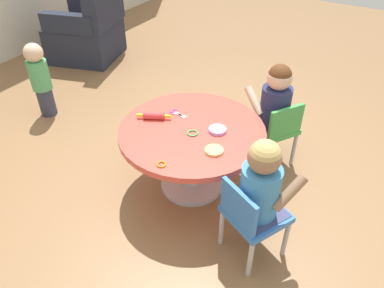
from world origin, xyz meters
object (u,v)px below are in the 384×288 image
Objects in this scene: child_chair_left at (251,215)px; rolling_pin at (154,116)px; child_chair_right at (275,129)px; seated_child_right at (276,99)px; toddler_standing at (40,78)px; craft_scissors at (176,113)px; armchair_dark at (89,32)px; seated_child_left at (262,182)px; craft_table at (192,142)px.

rolling_pin is (0.30, 0.84, 0.20)m from child_chair_left.
seated_child_right reaches higher than child_chair_right.
toddler_standing is 4.82× the size of craft_scissors.
seated_child_right is at bearing -106.62° from armchair_dark.
child_chair_right is 1.05× the size of seated_child_right.
child_chair_right is 0.89m from rolling_pin.
rolling_pin is at bearing 73.13° from seated_child_left.
seated_child_right is at bearing 57.15° from child_chair_right.
rolling_pin reaches higher than craft_table.
seated_child_left is at bearing -26.66° from child_chair_left.
craft_table is at bearing 144.10° from child_chair_right.
child_chair_left reaches higher than craft_scissors.
toddler_standing reaches higher than child_chair_right.
toddler_standing is 1.44m from craft_scissors.
armchair_dark reaches higher than craft_table.
seated_child_left is at bearing -106.87° from rolling_pin.
child_chair_left is 0.87m from child_chair_right.
armchair_dark is at bearing 59.92° from seated_child_left.
child_chair_left is 0.92m from rolling_pin.
armchair_dark is 2.30m from rolling_pin.
toddler_standing is at bearing -155.02° from armchair_dark.
craft_scissors is (-0.45, 0.53, -0.04)m from seated_child_right.
toddler_standing is (-1.15, -0.54, 0.05)m from armchair_dark.
craft_scissors is at bearing 63.20° from seated_child_left.
seated_child_left reaches higher than child_chair_left.
rolling_pin is at bearing 144.27° from craft_scissors.
craft_table is 0.66m from child_chair_left.
rolling_pin is at bearing 130.18° from child_chair_right.
craft_scissors is (-1.20, -1.97, 0.18)m from armchair_dark.
rolling_pin is 0.16m from craft_scissors.
seated_child_left is (0.04, -0.02, 0.23)m from child_chair_left.
seated_child_left is 1.00× the size of seated_child_right.
craft_scissors is (0.13, -0.09, -0.02)m from rolling_pin.
armchair_dark is 4.15× the size of rolling_pin.
toddler_standing is 1.36m from rolling_pin.
craft_table is at bearing -118.66° from craft_scissors.
seated_child_right is 2.01m from toddler_standing.
craft_table is at bearing -84.40° from rolling_pin.
armchair_dark is (1.62, 2.72, 0.00)m from child_chair_left.
rolling_pin reaches higher than craft_scissors.
seated_child_right is at bearing -47.25° from rolling_pin.
armchair_dark is 2.31m from craft_scissors.
armchair_dark is at bearing 59.19° from child_chair_left.
seated_child_right reaches higher than craft_table.
child_chair_right is at bearing -35.90° from craft_table.
seated_child_right is at bearing 15.70° from seated_child_left.
child_chair_left is at bearing -120.81° from armchair_dark.
craft_table is at bearing 147.60° from seated_child_right.
seated_child_left is 3.66× the size of craft_scissors.
seated_child_right is 0.57× the size of armchair_dark.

